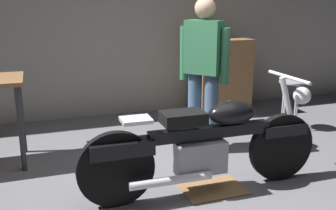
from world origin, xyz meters
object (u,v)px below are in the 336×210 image
(shop_stool, at_px, (291,92))
(wooden_dresser, at_px, (222,77))
(motorcycle, at_px, (207,143))
(person_standing, at_px, (204,69))

(shop_stool, distance_m, wooden_dresser, 1.10)
(shop_stool, relative_size, wooden_dresser, 0.58)
(motorcycle, distance_m, shop_stool, 2.13)
(motorcycle, xyz_separation_m, wooden_dresser, (1.25, 2.20, 0.10))
(person_standing, height_order, wooden_dresser, person_standing)
(motorcycle, relative_size, wooden_dresser, 1.99)
(shop_stool, xyz_separation_m, wooden_dresser, (-0.50, 0.99, 0.05))
(motorcycle, distance_m, person_standing, 1.09)
(person_standing, bearing_deg, wooden_dresser, -74.72)
(person_standing, bearing_deg, shop_stool, -117.87)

